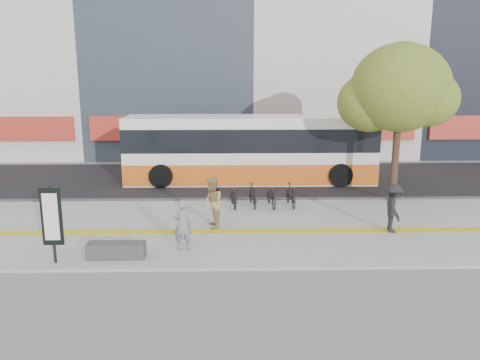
{
  "coord_description": "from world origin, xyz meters",
  "views": [
    {
      "loc": [
        0.58,
        -13.86,
        5.17
      ],
      "look_at": [
        0.94,
        2.0,
        1.58
      ],
      "focal_mm": 35.68,
      "sensor_mm": 36.0,
      "label": 1
    }
  ],
  "objects_px": {
    "bench": "(116,250)",
    "bus": "(250,151)",
    "pedestrian_dark": "(393,208)",
    "street_tree": "(399,90)",
    "seated_woman": "(182,225)",
    "signboard": "(52,218)",
    "pedestrian_tan": "(212,203)"
  },
  "relations": [
    {
      "from": "bench",
      "to": "street_tree",
      "type": "height_order",
      "value": "street_tree"
    },
    {
      "from": "bench",
      "to": "street_tree",
      "type": "xyz_separation_m",
      "value": [
        9.78,
        6.02,
        4.21
      ]
    },
    {
      "from": "street_tree",
      "to": "pedestrian_dark",
      "type": "bearing_deg",
      "value": -108.0
    },
    {
      "from": "bus",
      "to": "pedestrian_dark",
      "type": "height_order",
      "value": "bus"
    },
    {
      "from": "pedestrian_tan",
      "to": "street_tree",
      "type": "bearing_deg",
      "value": 108.33
    },
    {
      "from": "seated_woman",
      "to": "pedestrian_dark",
      "type": "xyz_separation_m",
      "value": [
        6.7,
        1.44,
        0.04
      ]
    },
    {
      "from": "signboard",
      "to": "street_tree",
      "type": "distance_m",
      "value": 13.4
    },
    {
      "from": "signboard",
      "to": "bus",
      "type": "xyz_separation_m",
      "value": [
        5.77,
        10.01,
        0.16
      ]
    },
    {
      "from": "bench",
      "to": "signboard",
      "type": "relative_size",
      "value": 0.73
    },
    {
      "from": "bench",
      "to": "bus",
      "type": "height_order",
      "value": "bus"
    },
    {
      "from": "street_tree",
      "to": "seated_woman",
      "type": "height_order",
      "value": "street_tree"
    },
    {
      "from": "bench",
      "to": "seated_woman",
      "type": "bearing_deg",
      "value": 19.75
    },
    {
      "from": "seated_woman",
      "to": "pedestrian_dark",
      "type": "distance_m",
      "value": 6.85
    },
    {
      "from": "bench",
      "to": "bus",
      "type": "bearing_deg",
      "value": 66.73
    },
    {
      "from": "street_tree",
      "to": "pedestrian_dark",
      "type": "relative_size",
      "value": 3.96
    },
    {
      "from": "street_tree",
      "to": "bus",
      "type": "xyz_separation_m",
      "value": [
        -5.61,
        3.68,
        -2.99
      ]
    },
    {
      "from": "street_tree",
      "to": "seated_woman",
      "type": "relative_size",
      "value": 4.19
    },
    {
      "from": "pedestrian_tan",
      "to": "seated_woman",
      "type": "bearing_deg",
      "value": -29.66
    },
    {
      "from": "signboard",
      "to": "pedestrian_tan",
      "type": "bearing_deg",
      "value": 34.53
    },
    {
      "from": "signboard",
      "to": "bus",
      "type": "height_order",
      "value": "bus"
    },
    {
      "from": "bus",
      "to": "pedestrian_dark",
      "type": "xyz_separation_m",
      "value": [
        4.33,
        -7.62,
        -0.65
      ]
    },
    {
      "from": "bus",
      "to": "seated_woman",
      "type": "height_order",
      "value": "bus"
    },
    {
      "from": "street_tree",
      "to": "seated_woman",
      "type": "bearing_deg",
      "value": -146.04
    },
    {
      "from": "bench",
      "to": "pedestrian_tan",
      "type": "height_order",
      "value": "pedestrian_tan"
    },
    {
      "from": "signboard",
      "to": "pedestrian_tan",
      "type": "height_order",
      "value": "signboard"
    },
    {
      "from": "bench",
      "to": "street_tree",
      "type": "distance_m",
      "value": 12.23
    },
    {
      "from": "pedestrian_dark",
      "to": "seated_woman",
      "type": "bearing_deg",
      "value": 105.55
    },
    {
      "from": "bench",
      "to": "bus",
      "type": "relative_size",
      "value": 0.14
    },
    {
      "from": "bus",
      "to": "seated_woman",
      "type": "distance_m",
      "value": 9.38
    },
    {
      "from": "bench",
      "to": "bus",
      "type": "xyz_separation_m",
      "value": [
        4.17,
        9.7,
        1.22
      ]
    },
    {
      "from": "bus",
      "to": "pedestrian_dark",
      "type": "relative_size",
      "value": 7.34
    },
    {
      "from": "seated_woman",
      "to": "pedestrian_tan",
      "type": "relative_size",
      "value": 0.87
    }
  ]
}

